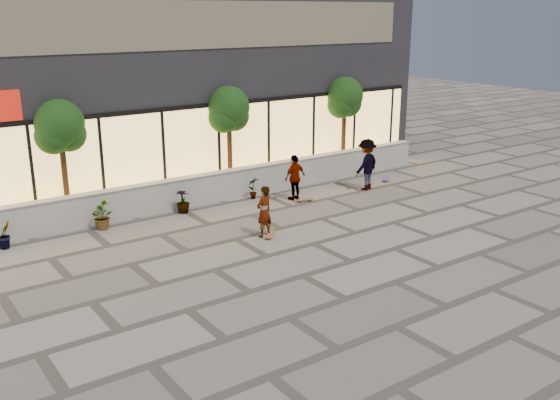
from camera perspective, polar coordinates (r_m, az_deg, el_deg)
ground at (r=15.98m, az=2.13°, el=-6.95°), size 80.00×80.00×0.00m
planter_wall at (r=21.44m, az=-9.32°, el=0.61°), size 22.00×0.42×1.04m
retail_building at (r=25.75m, az=-15.29°, el=11.40°), size 24.00×9.17×8.50m
shrub_b at (r=19.27m, az=-23.89°, el=-2.91°), size 0.57×0.57×0.81m
shrub_c at (r=19.94m, az=-16.06°, el=-1.46°), size 0.68×0.77×0.81m
shrub_d at (r=20.96m, az=-8.88°, el=-0.09°), size 0.64×0.64×0.81m
shrub_e at (r=22.29m, az=-2.45°, el=1.13°), size 0.46×0.35×0.81m
tree_midwest at (r=20.31m, az=-19.46°, el=6.10°), size 1.60×1.50×3.92m
tree_mideast at (r=22.67m, az=-4.71°, el=8.04°), size 1.60×1.50×3.92m
tree_east at (r=25.89m, az=5.92°, el=9.11°), size 1.60×1.50×3.92m
skater_center at (r=18.41m, az=-1.46°, el=-1.07°), size 0.64×0.50×1.56m
skater_right_near at (r=22.06m, az=1.37°, el=2.08°), size 1.01×0.55×1.63m
skater_right_far at (r=23.54m, az=7.91°, el=3.23°), size 1.39×1.02×1.92m
skateboard_center at (r=18.62m, az=-0.94°, el=-3.16°), size 0.61×0.62×0.08m
skateboard_right_near at (r=22.03m, az=2.26°, el=0.03°), size 0.71×0.31×0.08m
skateboard_right_far at (r=25.16m, az=9.67°, el=1.96°), size 0.68×0.61×0.09m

